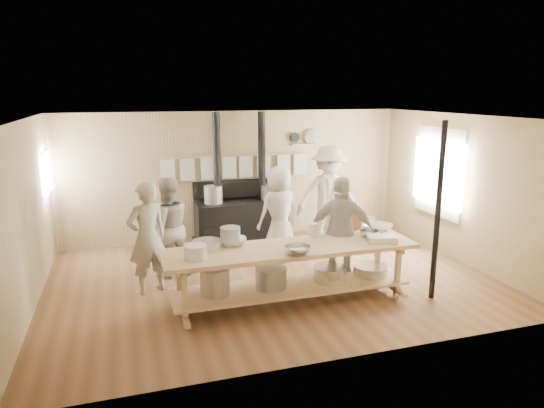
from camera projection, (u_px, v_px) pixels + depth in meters
name	position (u px, v px, depth m)	size (l,w,h in m)	color
ground	(272.00, 280.00, 7.85)	(7.00, 7.00, 0.00)	brown
room_shell	(272.00, 181.00, 7.48)	(7.00, 7.00, 7.00)	tan
window_right	(440.00, 172.00, 9.07)	(0.09, 1.50, 1.65)	beige
left_opening	(47.00, 173.00, 8.35)	(0.00, 0.90, 0.90)	white
stove	(241.00, 217.00, 9.70)	(1.90, 0.75, 2.60)	black
towel_rail	(237.00, 164.00, 9.73)	(3.00, 0.04, 0.47)	tan
back_wall_shelf	(305.00, 139.00, 10.08)	(0.63, 0.14, 0.32)	tan
prep_table	(291.00, 269.00, 6.89)	(3.60, 0.90, 0.85)	tan
support_post	(438.00, 212.00, 6.89)	(0.08, 0.08, 2.60)	black
cook_far_left	(147.00, 238.00, 7.20)	(0.62, 0.41, 1.71)	#ACA498
cook_left	(167.00, 227.00, 7.86)	(0.80, 0.63, 1.65)	#ACA498
cook_center	(279.00, 212.00, 8.85)	(0.82, 0.53, 1.67)	#ACA498
cook_right	(342.00, 233.00, 7.42)	(1.02, 0.42, 1.74)	#ACA498
cook_by_window	(329.00, 195.00, 9.50)	(1.27, 0.73, 1.97)	#ACA498
chair	(362.00, 223.00, 10.36)	(0.45, 0.45, 0.79)	brown
bowl_white_a	(233.00, 241.00, 6.90)	(0.37, 0.37, 0.09)	white
bowl_steel_a	(297.00, 250.00, 6.49)	(0.36, 0.36, 0.11)	silver
bowl_white_b	(378.00, 228.00, 7.56)	(0.44, 0.44, 0.11)	white
bowl_steel_b	(369.00, 233.00, 7.29)	(0.29, 0.29, 0.09)	silver
roasting_pan	(382.00, 239.00, 7.03)	(0.41, 0.27, 0.09)	#B2B2B7
mixing_bowl_large	(207.00, 245.00, 6.68)	(0.40, 0.40, 0.13)	silver
bucket_galv	(230.00, 236.00, 6.87)	(0.28, 0.28, 0.26)	gray
deep_bowl_enamel	(195.00, 252.00, 6.31)	(0.30, 0.30, 0.19)	white
pitcher	(313.00, 230.00, 7.23)	(0.14, 0.14, 0.21)	white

